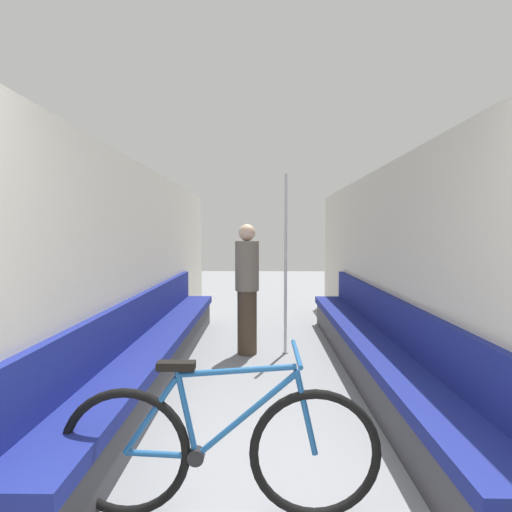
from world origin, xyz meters
The scene contains 7 objects.
wall_left centered at (-1.39, 3.09, 1.14)m, with size 0.10×9.38×2.28m, color beige.
wall_right centered at (1.39, 3.09, 1.14)m, with size 0.10×9.38×2.28m, color beige.
bench_seat_row_left centered at (-1.13, 3.27, 0.30)m, with size 0.46×5.13×0.88m.
bench_seat_row_right centered at (1.13, 3.27, 0.30)m, with size 0.46×5.13×0.88m.
bicycle centered at (-0.25, 1.21, 0.38)m, with size 1.72×0.46×0.91m.
grab_pole_near centered at (0.28, 4.14, 1.10)m, with size 0.08×0.08×2.26m.
passenger_standing centered at (-0.21, 4.13, 0.85)m, with size 0.30×0.30×1.64m.
Camera 1 is at (-0.02, -0.86, 1.53)m, focal length 28.00 mm.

